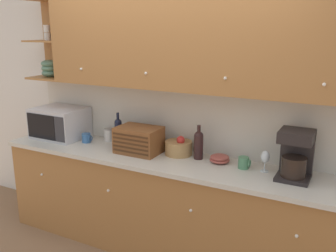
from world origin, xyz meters
The scene contains 16 objects.
ground_plane centered at (0.00, 0.00, 0.00)m, with size 24.00×24.00×0.00m, color #896647.
wall_back centered at (0.00, 0.03, 1.30)m, with size 5.69×0.06×2.60m.
counter_unit centered at (0.00, -0.29, 0.47)m, with size 3.31×0.61×0.94m.
backsplash_panel centered at (0.00, -0.01, 1.24)m, with size 3.29×0.01×0.61m.
upper_cabinets centered at (0.16, -0.16, 1.95)m, with size 3.29×0.34×0.82m.
microwave centered at (-1.28, -0.23, 1.10)m, with size 0.53×0.42×0.32m.
mug_blue_second centered at (-0.92, -0.25, 0.98)m, with size 0.10×0.09×0.09m.
storage_canister centered at (-0.74, -0.10, 1.00)m, with size 0.11×0.11×0.13m.
wine_bottle centered at (-0.59, -0.15, 1.08)m, with size 0.07×0.07×0.33m.
bread_box centered at (-0.27, -0.27, 1.06)m, with size 0.41×0.29×0.24m.
fruit_basket centered at (0.08, -0.15, 1.00)m, with size 0.25×0.25×0.19m.
second_wine_bottle centered at (0.29, -0.17, 1.08)m, with size 0.08×0.08×0.31m.
bowl_stack_on_counter centered at (0.49, -0.17, 0.97)m, with size 0.18×0.18×0.07m.
mug centered at (0.72, -0.22, 0.99)m, with size 0.10×0.09×0.10m.
wine_glass centered at (0.89, -0.20, 1.05)m, with size 0.07×0.07×0.18m.
coffee_maker centered at (1.13, -0.24, 1.13)m, with size 0.25×0.26×0.39m.
Camera 1 is at (1.52, -3.10, 2.07)m, focal length 40.00 mm.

